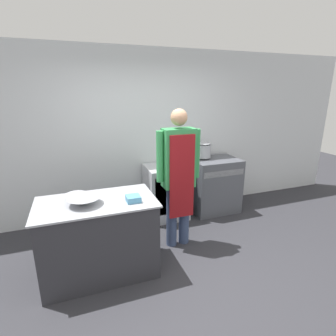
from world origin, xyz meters
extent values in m
plane|color=#2D2D33|center=(0.00, 0.00, 0.00)|extent=(14.00, 14.00, 0.00)
cube|color=silver|center=(0.00, 1.91, 1.35)|extent=(8.00, 0.05, 2.70)
cube|color=#2D2D33|center=(-0.91, 0.49, 0.44)|extent=(1.23, 0.70, 0.87)
cube|color=#9EA0A8|center=(-0.91, 0.49, 0.88)|extent=(1.28, 0.73, 0.02)
cube|color=#4C4F56|center=(1.16, 1.53, 0.47)|extent=(0.80, 0.62, 0.93)
cube|color=#9EA0A8|center=(1.16, 1.23, 0.77)|extent=(0.73, 0.03, 0.10)
cube|color=#9EA0A8|center=(1.16, 1.82, 0.94)|extent=(0.80, 0.03, 0.02)
cube|color=silver|center=(0.28, 1.57, 0.44)|extent=(0.65, 0.59, 0.88)
cube|color=silver|center=(0.28, 1.28, 0.48)|extent=(0.55, 0.02, 0.61)
cylinder|color=#38476B|center=(0.06, 0.74, 0.42)|extent=(0.14, 0.14, 0.85)
cylinder|color=#38476B|center=(0.25, 0.74, 0.42)|extent=(0.14, 0.14, 0.85)
cube|color=#338C4C|center=(0.15, 0.74, 1.23)|extent=(0.41, 0.22, 0.76)
cube|color=maroon|center=(0.15, 0.61, 1.01)|extent=(0.33, 0.02, 1.08)
cylinder|color=#338C4C|center=(-0.09, 0.74, 1.26)|extent=(0.09, 0.09, 0.64)
cylinder|color=#338C4C|center=(0.40, 0.74, 1.26)|extent=(0.09, 0.09, 0.64)
sphere|color=tan|center=(0.15, 0.74, 1.74)|extent=(0.21, 0.21, 0.21)
cone|color=#9EA0A8|center=(-1.04, 0.44, 0.94)|extent=(0.36, 0.36, 0.08)
cone|color=#9EA0A8|center=(-1.11, 0.63, 0.92)|extent=(0.23, 0.23, 0.06)
cube|color=teal|center=(-0.53, 0.35, 0.93)|extent=(0.15, 0.15, 0.07)
cylinder|color=#9EA0A8|center=(0.98, 1.64, 1.07)|extent=(0.26, 0.26, 0.22)
ellipsoid|color=#9EA0A8|center=(0.98, 1.64, 1.20)|extent=(0.26, 0.26, 0.05)
camera|label=1|loc=(-1.07, -2.25, 2.05)|focal=28.00mm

